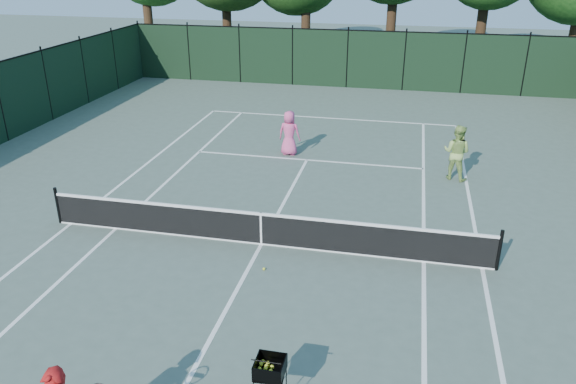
% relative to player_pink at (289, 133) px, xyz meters
% --- Properties ---
extents(ground, '(90.00, 90.00, 0.00)m').
position_rel_player_pink_xyz_m(ground, '(0.75, -6.86, -0.82)').
color(ground, '#4C5C50').
rests_on(ground, ground).
extents(sideline_doubles_left, '(0.10, 23.77, 0.01)m').
position_rel_player_pink_xyz_m(sideline_doubles_left, '(-4.73, -6.86, -0.82)').
color(sideline_doubles_left, white).
rests_on(sideline_doubles_left, ground).
extents(sideline_doubles_right, '(0.10, 23.77, 0.01)m').
position_rel_player_pink_xyz_m(sideline_doubles_right, '(6.24, -6.86, -0.82)').
color(sideline_doubles_right, white).
rests_on(sideline_doubles_right, ground).
extents(sideline_singles_left, '(0.10, 23.77, 0.01)m').
position_rel_player_pink_xyz_m(sideline_singles_left, '(-3.36, -6.86, -0.82)').
color(sideline_singles_left, white).
rests_on(sideline_singles_left, ground).
extents(sideline_singles_right, '(0.10, 23.77, 0.01)m').
position_rel_player_pink_xyz_m(sideline_singles_right, '(4.87, -6.86, -0.82)').
color(sideline_singles_right, white).
rests_on(sideline_singles_right, ground).
extents(baseline_far, '(10.97, 0.10, 0.01)m').
position_rel_player_pink_xyz_m(baseline_far, '(0.75, 5.03, -0.82)').
color(baseline_far, white).
rests_on(baseline_far, ground).
extents(service_line_far, '(8.23, 0.10, 0.01)m').
position_rel_player_pink_xyz_m(service_line_far, '(0.75, -0.46, -0.82)').
color(service_line_far, white).
rests_on(service_line_far, ground).
extents(center_service_line, '(0.10, 12.80, 0.01)m').
position_rel_player_pink_xyz_m(center_service_line, '(0.75, -6.86, -0.82)').
color(center_service_line, white).
rests_on(center_service_line, ground).
extents(tennis_net, '(11.69, 0.09, 1.06)m').
position_rel_player_pink_xyz_m(tennis_net, '(0.75, -6.86, -0.35)').
color(tennis_net, black).
rests_on(tennis_net, ground).
extents(fence_far, '(24.00, 0.05, 3.00)m').
position_rel_player_pink_xyz_m(fence_far, '(0.75, 11.14, 0.68)').
color(fence_far, black).
rests_on(fence_far, ground).
extents(player_pink, '(0.85, 0.59, 1.65)m').
position_rel_player_pink_xyz_m(player_pink, '(0.00, 0.00, 0.00)').
color(player_pink, '#E24F8A').
rests_on(player_pink, ground).
extents(player_green, '(1.09, 0.99, 1.84)m').
position_rel_player_pink_xyz_m(player_green, '(5.83, -1.14, 0.10)').
color(player_green, '#99BB5D').
rests_on(player_green, ground).
extents(ball_hopper, '(0.52, 0.52, 0.93)m').
position_rel_player_pink_xyz_m(ball_hopper, '(2.33, -12.18, -0.04)').
color(ball_hopper, black).
rests_on(ball_hopper, ground).
extents(loose_ball_midcourt, '(0.07, 0.07, 0.07)m').
position_rel_player_pink_xyz_m(loose_ball_midcourt, '(1.14, -8.06, -0.79)').
color(loose_ball_midcourt, yellow).
rests_on(loose_ball_midcourt, ground).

